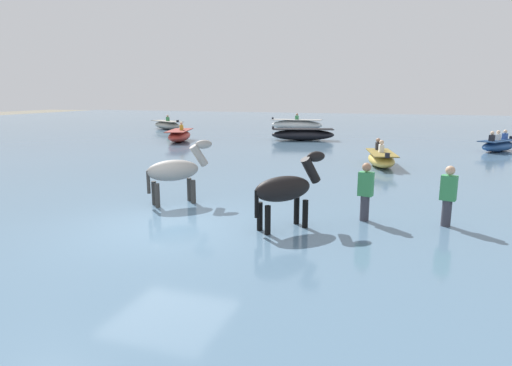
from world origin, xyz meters
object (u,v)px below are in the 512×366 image
object	(u,v)px
horse_trailing_grey	(176,172)
boat_mid_outer	(297,125)
horse_lead_black	(286,191)
boat_near_starboard	(381,159)
boat_near_port	(167,125)
boat_far_inshore	(498,145)
person_wading_mid	(448,201)
person_spectator_far	(365,196)
boat_mid_channel	(303,135)
boat_distant_east	(179,136)

from	to	relation	value
horse_trailing_grey	boat_mid_outer	distance (m)	23.71
horse_lead_black	boat_near_starboard	xyz separation A→B (m)	(1.52, 9.01, -0.54)
horse_lead_black	boat_near_port	bearing A→B (deg)	125.08
boat_far_inshore	person_wading_mid	size ratio (longest dim) A/B	1.55
boat_far_inshore	boat_near_starboard	xyz separation A→B (m)	(-5.28, -6.47, -0.00)
horse_trailing_grey	boat_mid_outer	bearing A→B (deg)	95.75
boat_near_port	person_spectator_far	world-z (taller)	person_spectator_far
person_wading_mid	person_spectator_far	bearing A→B (deg)	-175.29
boat_mid_channel	boat_near_port	xyz separation A→B (m)	(-12.06, 4.68, -0.02)
boat_mid_channel	boat_distant_east	xyz separation A→B (m)	(-6.85, -2.95, -0.01)
horse_trailing_grey	horse_lead_black	bearing A→B (deg)	-19.73
person_wading_mid	boat_distant_east	bearing A→B (deg)	135.77
horse_trailing_grey	boat_mid_outer	size ratio (longest dim) A/B	0.47
boat_near_port	person_wading_mid	size ratio (longest dim) A/B	2.12
boat_near_port	person_spectator_far	size ratio (longest dim) A/B	2.12
boat_far_inshore	boat_near_port	size ratio (longest dim) A/B	0.73
boat_mid_channel	boat_near_port	world-z (taller)	boat_near_port
horse_trailing_grey	boat_mid_channel	world-z (taller)	horse_trailing_grey
horse_lead_black	boat_near_starboard	distance (m)	9.15
boat_mid_outer	person_spectator_far	size ratio (longest dim) A/B	2.50
person_wading_mid	horse_lead_black	bearing A→B (deg)	-158.62
horse_trailing_grey	boat_near_port	distance (m)	24.35
boat_distant_east	boat_mid_outer	size ratio (longest dim) A/B	0.82
horse_trailing_grey	person_wading_mid	xyz separation A→B (m)	(6.49, 0.12, -0.28)
boat_mid_outer	horse_trailing_grey	bearing A→B (deg)	-84.25
horse_lead_black	horse_trailing_grey	size ratio (longest dim) A/B	0.99
boat_mid_outer	boat_far_inshore	distance (m)	15.49
boat_mid_channel	person_wading_mid	xyz separation A→B (m)	(6.76, -16.19, 0.21)
horse_trailing_grey	boat_far_inshore	world-z (taller)	horse_trailing_grey
boat_mid_outer	boat_near_port	size ratio (longest dim) A/B	1.18
boat_far_inshore	person_spectator_far	world-z (taller)	person_spectator_far
boat_mid_channel	person_spectator_far	distance (m)	17.09
boat_mid_channel	boat_far_inshore	xyz separation A→B (m)	(10.30, -1.99, -0.05)
boat_distant_east	person_spectator_far	size ratio (longest dim) A/B	2.05
boat_mid_outer	boat_near_starboard	distance (m)	17.28
person_wading_mid	boat_far_inshore	bearing A→B (deg)	75.98
boat_near_port	boat_far_inshore	bearing A→B (deg)	-16.61
boat_mid_channel	boat_distant_east	bearing A→B (deg)	-156.71
boat_near_port	person_spectator_far	xyz separation A→B (m)	(17.10, -21.02, 0.23)
boat_mid_channel	boat_mid_outer	world-z (taller)	boat_mid_outer
horse_trailing_grey	boat_far_inshore	xyz separation A→B (m)	(10.04, 14.32, -0.54)
boat_near_starboard	person_wading_mid	bearing A→B (deg)	-77.35
horse_trailing_grey	person_wading_mid	size ratio (longest dim) A/B	1.19
boat_mid_outer	boat_near_port	world-z (taller)	boat_mid_outer
horse_trailing_grey	boat_far_inshore	bearing A→B (deg)	54.98
horse_lead_black	boat_distant_east	size ratio (longest dim) A/B	0.57
person_spectator_far	person_wading_mid	distance (m)	1.72
boat_mid_outer	boat_near_starboard	world-z (taller)	boat_mid_outer
horse_lead_black	boat_near_starboard	bearing A→B (deg)	80.40
boat_mid_outer	person_spectator_far	world-z (taller)	person_spectator_far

